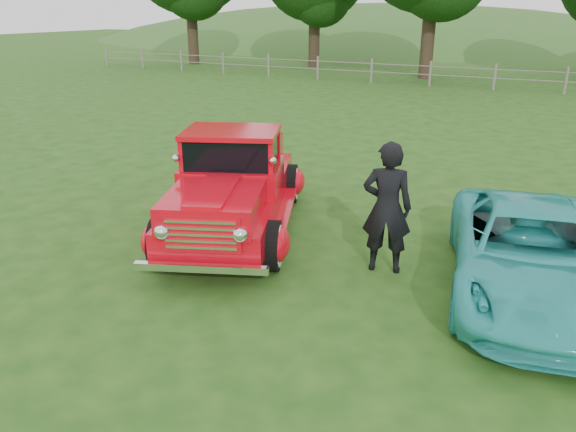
% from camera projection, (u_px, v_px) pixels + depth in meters
% --- Properties ---
extents(ground, '(140.00, 140.00, 0.00)m').
position_uv_depth(ground, '(252.00, 286.00, 7.84)').
color(ground, '#1D4512').
rests_on(ground, ground).
extents(distant_hills, '(116.00, 60.00, 18.00)m').
position_uv_depth(distant_hills, '(501.00, 87.00, 60.69)').
color(distant_hills, '#2F5A21').
rests_on(distant_hills, ground).
extents(fence_line, '(48.00, 0.12, 1.20)m').
position_uv_depth(fence_line, '(495.00, 77.00, 25.95)').
color(fence_line, slate).
rests_on(fence_line, ground).
extents(red_pickup, '(3.52, 5.28, 1.78)m').
position_uv_depth(red_pickup, '(234.00, 186.00, 9.54)').
color(red_pickup, black).
rests_on(red_pickup, ground).
extents(teal_sedan, '(2.85, 4.65, 1.20)m').
position_uv_depth(teal_sedan, '(531.00, 253.00, 7.43)').
color(teal_sedan, '#2BAFAB').
rests_on(teal_sedan, ground).
extents(man, '(0.80, 0.63, 1.94)m').
position_uv_depth(man, '(387.00, 208.00, 7.99)').
color(man, black).
rests_on(man, ground).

